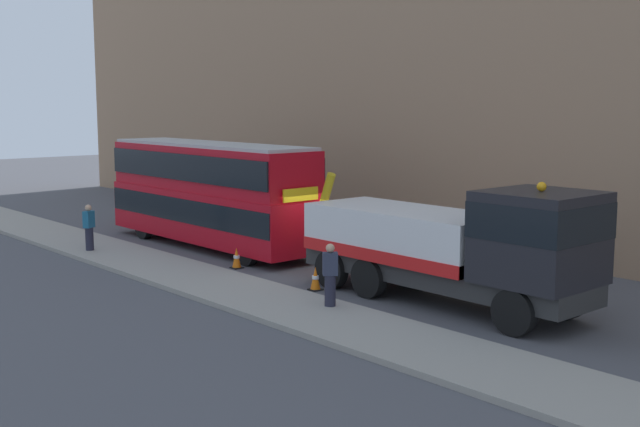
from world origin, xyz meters
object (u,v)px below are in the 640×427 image
(pedestrian_onlooker, at_px, (89,228))
(traffic_cone_midway, at_px, (315,279))
(recovery_tow_truck, at_px, (453,243))
(double_decker_bus, at_px, (210,190))
(pedestrian_bystander, at_px, (330,276))
(traffic_cone_near_bus, at_px, (237,258))

(pedestrian_onlooker, height_order, traffic_cone_midway, pedestrian_onlooker)
(recovery_tow_truck, relative_size, double_decker_bus, 0.92)
(pedestrian_bystander, distance_m, traffic_cone_midway, 2.54)
(traffic_cone_near_bus, bearing_deg, recovery_tow_truck, 11.23)
(double_decker_bus, relative_size, pedestrian_onlooker, 6.46)
(double_decker_bus, bearing_deg, traffic_cone_near_bus, -21.76)
(pedestrian_bystander, xyz_separation_m, traffic_cone_midway, (-2.09, 1.29, -0.64))
(pedestrian_onlooker, relative_size, traffic_cone_near_bus, 2.38)
(double_decker_bus, xyz_separation_m, pedestrian_bystander, (10.30, -2.95, -1.25))
(double_decker_bus, xyz_separation_m, pedestrian_onlooker, (-1.66, -4.24, -1.25))
(double_decker_bus, xyz_separation_m, traffic_cone_near_bus, (4.03, -1.60, -1.89))
(pedestrian_onlooker, xyz_separation_m, traffic_cone_near_bus, (5.68, 2.64, -0.64))
(recovery_tow_truck, distance_m, traffic_cone_near_bus, 8.34)
(pedestrian_onlooker, bearing_deg, pedestrian_bystander, -21.89)
(recovery_tow_truck, relative_size, pedestrian_onlooker, 5.93)
(traffic_cone_midway, bearing_deg, pedestrian_onlooker, -165.36)
(recovery_tow_truck, bearing_deg, pedestrian_onlooker, -162.93)
(double_decker_bus, height_order, traffic_cone_midway, double_decker_bus)
(recovery_tow_truck, relative_size, traffic_cone_near_bus, 14.09)
(double_decker_bus, relative_size, traffic_cone_midway, 15.35)
(traffic_cone_near_bus, bearing_deg, pedestrian_onlooker, -155.08)
(recovery_tow_truck, xyz_separation_m, traffic_cone_near_bus, (-8.06, -1.60, -1.42))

